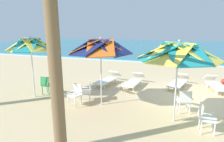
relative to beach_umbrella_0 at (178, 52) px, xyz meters
name	(u,v)px	position (x,y,z in m)	size (l,w,h in m)	color
ground_plane	(190,98)	(0.57, 2.50, -2.29)	(80.00, 80.00, 0.00)	beige
sea	(185,47)	(0.57, 29.77, -2.24)	(80.00, 36.00, 0.10)	teal
surf_foam	(187,64)	(0.57, 11.47, -2.28)	(80.00, 0.70, 0.01)	white
beach_umbrella_0	(178,52)	(0.00, 0.00, 0.00)	(2.59, 2.59, 2.67)	silver
plastic_chair_0	(205,116)	(0.87, -0.44, -1.79)	(0.50, 0.47, 0.87)	white
plastic_chair_1	(184,100)	(0.31, 0.78, -1.79)	(0.54, 0.56, 0.87)	white
beach_umbrella_1	(101,47)	(-2.80, 0.50, 0.03)	(2.51, 2.51, 2.69)	silver
plastic_chair_2	(87,90)	(-3.51, 0.65, -1.79)	(0.60, 0.58, 0.87)	white
plastic_chair_3	(76,93)	(-3.74, 0.13, -1.79)	(0.53, 0.55, 0.87)	white
beach_umbrella_2	(31,45)	(-5.98, 0.36, 0.03)	(2.00, 2.00, 2.72)	silver
plastic_chair_4	(47,84)	(-5.69, 0.85, -1.79)	(0.46, 0.49, 0.87)	#2D8C4C
sun_lounger_0	(216,84)	(1.81, 4.29, -2.01)	(1.06, 2.23, 0.62)	white
sun_lounger_1	(179,82)	(0.04, 4.12, -2.01)	(1.10, 2.23, 0.62)	white
sun_lounger_2	(134,81)	(-2.20, 3.52, -2.01)	(0.79, 2.19, 0.62)	white
sun_lounger_3	(108,79)	(-3.64, 3.43, -2.01)	(0.94, 2.21, 0.62)	white
palm_tree_0	(53,36)	(-2.58, -2.67, 0.55)	(3.05, 2.63, 4.40)	brown
beach_ball	(223,81)	(2.40, 5.73, -2.15)	(0.27, 0.27, 0.27)	red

